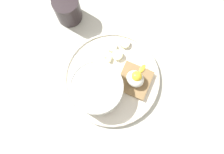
{
  "coord_description": "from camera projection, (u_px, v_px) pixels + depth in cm",
  "views": [
    {
      "loc": [
        9.34,
        -10.42,
        69.03
      ],
      "look_at": [
        0.0,
        0.0,
        5.0
      ],
      "focal_mm": 40.0,
      "sensor_mm": 36.0,
      "label": 1
    }
  ],
  "objects": [
    {
      "name": "banana_slice_left",
      "position": [
        125.0,
        44.0,
        0.69
      ],
      "size": [
        2.95,
        2.89,
        1.34
      ],
      "color": "#F0F1BB",
      "rests_on": "plate"
    },
    {
      "name": "ground_plane",
      "position": [
        112.0,
        80.0,
        0.69
      ],
      "size": [
        120.0,
        120.0,
        2.0
      ],
      "primitive_type": "cube",
      "color": "beige",
      "rests_on": "ground"
    },
    {
      "name": "banana_slice_back",
      "position": [
        112.0,
        47.0,
        0.69
      ],
      "size": [
        3.69,
        3.71,
        1.4
      ],
      "color": "#FAF0BF",
      "rests_on": "plate"
    },
    {
      "name": "oatmeal_bowl",
      "position": [
        97.0,
        89.0,
        0.64
      ],
      "size": [
        13.53,
        13.53,
        6.37
      ],
      "color": "white",
      "rests_on": "plate"
    },
    {
      "name": "banana_slice_front",
      "position": [
        117.0,
        55.0,
        0.68
      ],
      "size": [
        2.91,
        3.1,
        1.85
      ],
      "color": "#ECEDB3",
      "rests_on": "plate"
    },
    {
      "name": "poached_egg",
      "position": [
        136.0,
        78.0,
        0.64
      ],
      "size": [
        4.82,
        7.2,
        3.96
      ],
      "color": "white",
      "rests_on": "toast_slice"
    },
    {
      "name": "banana_slice_right",
      "position": [
        105.0,
        58.0,
        0.68
      ],
      "size": [
        4.5,
        4.46,
        1.83
      ],
      "color": "beige",
      "rests_on": "plate"
    },
    {
      "name": "toast_slice",
      "position": [
        134.0,
        81.0,
        0.67
      ],
      "size": [
        10.43,
        10.43,
        1.39
      ],
      "color": "olive",
      "rests_on": "plate"
    },
    {
      "name": "plate",
      "position": [
        112.0,
        79.0,
        0.68
      ],
      "size": [
        26.13,
        26.13,
        1.6
      ],
      "color": "silver",
      "rests_on": "ground_plane"
    },
    {
      "name": "coffee_mug",
      "position": [
        67.0,
        8.0,
        0.68
      ],
      "size": [
        10.56,
        7.12,
        8.77
      ],
      "color": "#292024",
      "rests_on": "ground_plane"
    }
  ]
}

